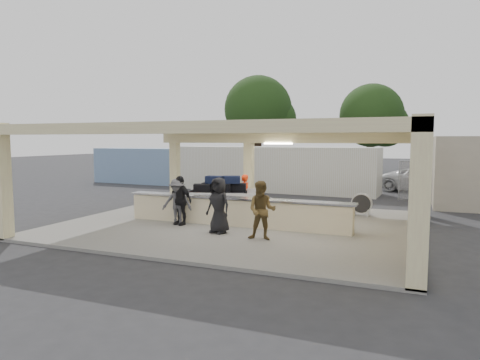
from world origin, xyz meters
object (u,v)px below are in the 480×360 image
at_px(drum_fan, 362,204).
at_px(passenger_c, 177,202).
at_px(car_white_a, 427,180).
at_px(container_blue, 157,166).
at_px(luggage_cart, 218,195).
at_px(car_dark, 447,180).
at_px(passenger_b, 180,200).
at_px(container_white, 274,169).
at_px(baggage_counter, 235,211).
at_px(passenger_a, 262,210).
at_px(passenger_d, 219,205).
at_px(baggage_handler, 244,194).

height_order(drum_fan, passenger_c, passenger_c).
height_order(car_white_a, container_blue, container_blue).
height_order(luggage_cart, car_dark, luggage_cart).
bearing_deg(car_white_a, passenger_b, 167.01).
relative_size(container_white, container_blue, 1.29).
bearing_deg(car_white_a, passenger_c, 166.74).
bearing_deg(baggage_counter, car_dark, 63.19).
bearing_deg(passenger_a, container_white, 98.22).
height_order(drum_fan, container_blue, container_blue).
distance_m(baggage_counter, passenger_a, 2.32).
relative_size(car_dark, container_white, 0.32).
bearing_deg(passenger_d, passenger_b, 175.06).
bearing_deg(baggage_handler, car_white_a, 171.31).
height_order(luggage_cart, drum_fan, luggage_cart).
bearing_deg(car_dark, baggage_counter, -163.03).
xyz_separation_m(passenger_c, passenger_d, (1.90, -0.66, 0.08)).
bearing_deg(luggage_cart, drum_fan, 11.46).
xyz_separation_m(passenger_a, passenger_d, (-1.58, 0.36, 0.01)).
height_order(baggage_counter, luggage_cart, luggage_cart).
distance_m(passenger_d, container_white, 12.31).
height_order(baggage_handler, passenger_c, passenger_c).
xyz_separation_m(passenger_a, container_blue, (-12.45, 13.54, 0.25)).
bearing_deg(passenger_c, passenger_a, -31.26).
bearing_deg(car_dark, passenger_d, -161.17).
bearing_deg(car_white_a, passenger_a, 179.59).
height_order(drum_fan, passenger_b, passenger_b).
relative_size(baggage_handler, passenger_c, 0.99).
relative_size(passenger_a, car_white_a, 0.35).
bearing_deg(car_dark, car_white_a, -172.66).
xyz_separation_m(passenger_b, car_white_a, (8.21, 14.01, -0.24)).
relative_size(passenger_d, car_white_a, 0.36).
height_order(baggage_counter, container_white, container_white).
distance_m(passenger_a, passenger_c, 3.63).
xyz_separation_m(baggage_counter, drum_fan, (3.84, 3.62, -0.02)).
xyz_separation_m(luggage_cart, passenger_d, (1.19, -2.51, 0.04)).
bearing_deg(passenger_c, passenger_b, 0.46).
height_order(baggage_counter, passenger_d, passenger_d).
xyz_separation_m(car_dark, container_blue, (-18.43, -3.08, 0.58)).
relative_size(passenger_d, car_dark, 0.46).
bearing_deg(container_white, car_dark, 26.17).
height_order(baggage_counter, car_dark, car_dark).
xyz_separation_m(passenger_b, container_blue, (-9.08, 12.48, 0.26)).
height_order(baggage_counter, passenger_b, passenger_b).
height_order(passenger_a, container_blue, container_blue).
relative_size(drum_fan, passenger_b, 0.51).
distance_m(passenger_d, car_dark, 17.93).
xyz_separation_m(passenger_a, container_white, (-3.63, 12.50, 0.34)).
relative_size(baggage_counter, passenger_b, 4.79).
bearing_deg(baggage_handler, drum_fan, 131.41).
distance_m(luggage_cart, container_white, 9.67).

